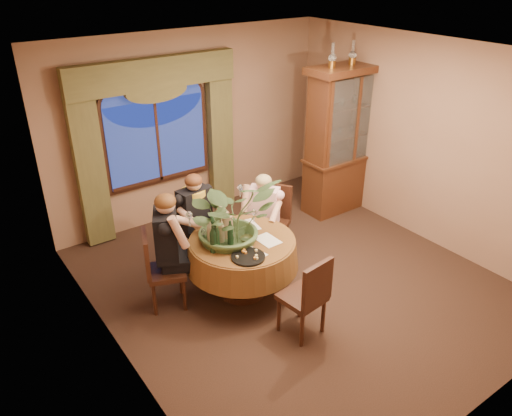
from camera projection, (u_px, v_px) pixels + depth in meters
floor at (294, 281)px, 6.33m from camera, size 5.00×5.00×0.00m
wall_back at (191, 126)px, 7.50m from camera, size 4.50×0.00×4.50m
wall_right at (424, 142)px, 6.86m from camera, size 0.00×5.00×5.00m
ceiling at (304, 55)px, 5.05m from camera, size 5.00×5.00×0.00m
window at (158, 141)px, 7.18m from camera, size 1.62×0.10×1.32m
arched_transom at (152, 87)px, 6.83m from camera, size 1.60×0.06×0.44m
drapery_left at (90, 166)px, 6.67m from camera, size 0.38×0.14×2.32m
drapery_right at (220, 136)px, 7.73m from camera, size 0.38×0.14×2.32m
swag_valance at (154, 73)px, 6.68m from camera, size 2.45×0.16×0.42m
dining_table at (242, 266)px, 5.97m from camera, size 1.71×1.71×0.75m
china_cabinet at (345, 140)px, 7.72m from camera, size 1.41×0.56×2.28m
oil_lamp_left at (333, 56)px, 6.91m from camera, size 0.11×0.11×0.34m
oil_lamp_center at (353, 53)px, 7.12m from camera, size 0.11×0.11×0.34m
oil_lamp_right at (372, 50)px, 7.33m from camera, size 0.11×0.11×0.34m
chair_right at (271, 223)px, 6.71m from camera, size 0.58×0.58×0.96m
chair_back_right at (197, 234)px, 6.45m from camera, size 0.48×0.48×0.96m
chair_back at (166, 270)px, 5.72m from camera, size 0.54×0.54×0.96m
chair_front_left at (302, 295)px, 5.29m from camera, size 0.47×0.47×0.96m
person_pink at (264, 217)px, 6.58m from camera, size 0.58×0.59×1.23m
person_back at (168, 249)px, 5.71m from camera, size 0.64×0.65×1.39m
person_scarf at (195, 220)px, 6.42m from camera, size 0.52×0.49×1.30m
stoneware_vase at (227, 227)px, 5.75m from camera, size 0.16×0.16×0.30m
centerpiece_plant at (230, 187)px, 5.53m from camera, size 1.05×1.17×0.91m
olive_bowl at (247, 240)px, 5.73m from camera, size 0.17×0.17×0.05m
cheese_platter at (248, 257)px, 5.44m from camera, size 0.37×0.37×0.02m
wine_bottle_0 at (213, 239)px, 5.48m from camera, size 0.07×0.07×0.33m
wine_bottle_1 at (210, 233)px, 5.60m from camera, size 0.07×0.07×0.33m
wine_bottle_2 at (221, 232)px, 5.62m from camera, size 0.07×0.07×0.33m
wine_bottle_3 at (212, 226)px, 5.74m from camera, size 0.07×0.07×0.33m
wine_bottle_4 at (216, 238)px, 5.51m from camera, size 0.07×0.07×0.33m
wine_bottle_5 at (230, 234)px, 5.58m from camera, size 0.07×0.07×0.33m
tasting_paper_0 at (268, 240)px, 5.77m from camera, size 0.22×0.31×0.00m
tasting_paper_1 at (249, 225)px, 6.08m from camera, size 0.26×0.33×0.00m
tasting_paper_2 at (252, 253)px, 5.52m from camera, size 0.27×0.34×0.00m
wine_glass_person_pink at (254, 216)px, 6.13m from camera, size 0.07×0.07×0.18m
wine_glass_person_back at (204, 235)px, 5.70m from camera, size 0.07×0.07×0.18m
wine_glass_person_scarf at (218, 219)px, 6.04m from camera, size 0.07×0.07×0.18m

